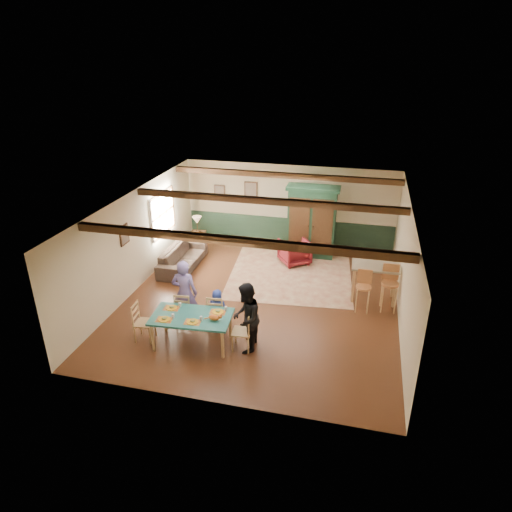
% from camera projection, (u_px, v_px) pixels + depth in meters
% --- Properties ---
extents(floor, '(8.00, 8.00, 0.00)m').
position_uv_depth(floor, '(261.00, 299.00, 12.14)').
color(floor, '#462213').
rests_on(floor, ground).
extents(wall_back, '(7.00, 0.02, 2.70)m').
position_uv_depth(wall_back, '(289.00, 205.00, 15.12)').
color(wall_back, beige).
rests_on(wall_back, floor).
extents(wall_left, '(0.02, 8.00, 2.70)m').
position_uv_depth(wall_left, '(136.00, 240.00, 12.34)').
color(wall_left, beige).
rests_on(wall_left, floor).
extents(wall_right, '(0.02, 8.00, 2.70)m').
position_uv_depth(wall_right, '(405.00, 267.00, 10.82)').
color(wall_right, beige).
rests_on(wall_right, floor).
extents(ceiling, '(7.00, 8.00, 0.02)m').
position_uv_depth(ceiling, '(262.00, 202.00, 11.02)').
color(ceiling, white).
rests_on(ceiling, wall_back).
extents(wainscot_back, '(6.95, 0.03, 0.90)m').
position_uv_depth(wainscot_back, '(288.00, 231.00, 15.47)').
color(wainscot_back, '#1B3223').
rests_on(wainscot_back, floor).
extents(ceiling_beam_front, '(6.95, 0.16, 0.16)m').
position_uv_depth(ceiling_beam_front, '(236.00, 241.00, 9.03)').
color(ceiling_beam_front, '#311D0D').
rests_on(ceiling_beam_front, ceiling).
extents(ceiling_beam_mid, '(6.95, 0.16, 0.16)m').
position_uv_depth(ceiling_beam_mid, '(266.00, 201.00, 11.41)').
color(ceiling_beam_mid, '#311D0D').
rests_on(ceiling_beam_mid, ceiling).
extents(ceiling_beam_back, '(6.95, 0.16, 0.16)m').
position_uv_depth(ceiling_beam_back, '(285.00, 175.00, 13.71)').
color(ceiling_beam_back, '#311D0D').
rests_on(ceiling_beam_back, ceiling).
extents(window_left, '(0.06, 1.60, 1.30)m').
position_uv_depth(window_left, '(163.00, 214.00, 13.75)').
color(window_left, white).
rests_on(window_left, wall_left).
extents(picture_left_wall, '(0.04, 0.42, 0.52)m').
position_uv_depth(picture_left_wall, '(124.00, 235.00, 11.64)').
color(picture_left_wall, gray).
rests_on(picture_left_wall, wall_left).
extents(picture_back_a, '(0.45, 0.04, 0.55)m').
position_uv_depth(picture_back_a, '(251.00, 190.00, 15.19)').
color(picture_back_a, gray).
rests_on(picture_back_a, wall_back).
extents(picture_back_b, '(0.38, 0.04, 0.48)m').
position_uv_depth(picture_back_b, '(220.00, 192.00, 15.49)').
color(picture_back_b, gray).
rests_on(picture_back_b, wall_back).
extents(dining_table, '(1.83, 1.11, 0.73)m').
position_uv_depth(dining_table, '(192.00, 330.00, 10.16)').
color(dining_table, '#1F6560').
rests_on(dining_table, floor).
extents(dining_chair_far_left, '(0.44, 0.46, 0.93)m').
position_uv_depth(dining_chair_far_left, '(185.00, 309.00, 10.81)').
color(dining_chair_far_left, tan).
rests_on(dining_chair_far_left, floor).
extents(dining_chair_far_right, '(0.44, 0.46, 0.93)m').
position_uv_depth(dining_chair_far_right, '(217.00, 311.00, 10.69)').
color(dining_chair_far_right, tan).
rests_on(dining_chair_far_right, floor).
extents(dining_chair_end_left, '(0.46, 0.44, 0.93)m').
position_uv_depth(dining_chair_end_left, '(144.00, 322.00, 10.28)').
color(dining_chair_end_left, tan).
rests_on(dining_chair_end_left, floor).
extents(dining_chair_end_right, '(0.46, 0.44, 0.93)m').
position_uv_depth(dining_chair_end_right, '(242.00, 331.00, 9.96)').
color(dining_chair_end_right, tan).
rests_on(dining_chair_end_right, floor).
extents(person_man, '(0.64, 0.45, 1.68)m').
position_uv_depth(person_man, '(185.00, 293.00, 10.72)').
color(person_man, '#7763AA').
rests_on(person_man, floor).
extents(person_woman, '(0.67, 0.83, 1.61)m').
position_uv_depth(person_woman, '(246.00, 318.00, 9.80)').
color(person_woman, black).
rests_on(person_woman, floor).
extents(person_child, '(0.50, 0.35, 0.98)m').
position_uv_depth(person_child, '(217.00, 309.00, 10.75)').
color(person_child, navy).
rests_on(person_child, floor).
extents(cat, '(0.36, 0.16, 0.18)m').
position_uv_depth(cat, '(214.00, 317.00, 9.81)').
color(cat, orange).
rests_on(cat, dining_table).
extents(place_setting_near_left, '(0.41, 0.32, 0.11)m').
position_uv_depth(place_setting_near_left, '(164.00, 318.00, 9.84)').
color(place_setting_near_left, gold).
rests_on(place_setting_near_left, dining_table).
extents(place_setting_near_center, '(0.41, 0.32, 0.11)m').
position_uv_depth(place_setting_near_center, '(192.00, 320.00, 9.75)').
color(place_setting_near_center, gold).
rests_on(place_setting_near_center, dining_table).
extents(place_setting_far_left, '(0.41, 0.32, 0.11)m').
position_uv_depth(place_setting_far_left, '(171.00, 306.00, 10.28)').
color(place_setting_far_left, gold).
rests_on(place_setting_far_left, dining_table).
extents(place_setting_far_right, '(0.41, 0.32, 0.11)m').
position_uv_depth(place_setting_far_right, '(218.00, 310.00, 10.13)').
color(place_setting_far_right, gold).
rests_on(place_setting_far_right, dining_table).
extents(area_rug, '(3.89, 4.48, 0.01)m').
position_uv_depth(area_rug, '(291.00, 270.00, 13.73)').
color(area_rug, beige).
rests_on(area_rug, floor).
extents(armoire, '(1.63, 0.67, 2.29)m').
position_uv_depth(armoire, '(312.00, 222.00, 14.28)').
color(armoire, '#153522').
rests_on(armoire, floor).
extents(armchair, '(1.15, 1.16, 0.77)m').
position_uv_depth(armchair, '(295.00, 252.00, 14.06)').
color(armchair, '#4B0F17').
rests_on(armchair, floor).
extents(sofa, '(0.88, 2.21, 0.64)m').
position_uv_depth(sofa, '(183.00, 257.00, 13.82)').
color(sofa, '#392C24').
rests_on(sofa, floor).
extents(end_table, '(0.53, 0.53, 0.60)m').
position_uv_depth(end_table, '(198.00, 241.00, 15.06)').
color(end_table, '#311D0D').
rests_on(end_table, floor).
extents(table_lamp, '(0.31, 0.31, 0.55)m').
position_uv_depth(table_lamp, '(197.00, 225.00, 14.82)').
color(table_lamp, beige).
rests_on(table_lamp, end_table).
extents(counter_table, '(1.21, 0.73, 1.00)m').
position_uv_depth(counter_table, '(374.00, 283.00, 11.94)').
color(counter_table, '#B8AC8F').
rests_on(counter_table, floor).
extents(bar_stool_left, '(0.39, 0.42, 1.08)m').
position_uv_depth(bar_stool_left, '(363.00, 292.00, 11.40)').
color(bar_stool_left, '#BD7A49').
rests_on(bar_stool_left, floor).
extents(bar_stool_right, '(0.45, 0.49, 1.21)m').
position_uv_depth(bar_stool_right, '(389.00, 289.00, 11.40)').
color(bar_stool_right, '#BD7A49').
rests_on(bar_stool_right, floor).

